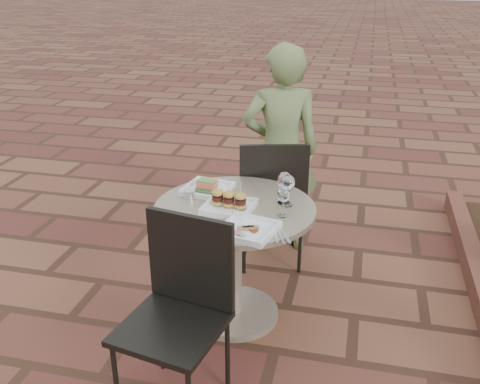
% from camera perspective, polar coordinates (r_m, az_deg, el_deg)
% --- Properties ---
extents(ground, '(60.00, 60.00, 0.00)m').
position_cam_1_polar(ground, '(3.48, -1.98, -11.23)').
color(ground, brown).
rests_on(ground, ground).
extents(cafe_table, '(0.90, 0.90, 0.73)m').
position_cam_1_polar(cafe_table, '(3.07, -0.55, -5.71)').
color(cafe_table, gray).
rests_on(cafe_table, ground).
extents(chair_far, '(0.54, 0.54, 0.93)m').
position_cam_1_polar(chair_far, '(3.57, 3.44, -0.21)').
color(chair_far, black).
rests_on(chair_far, ground).
extents(chair_near, '(0.51, 0.51, 0.93)m').
position_cam_1_polar(chair_near, '(2.53, -6.35, -11.24)').
color(chair_near, black).
rests_on(chair_near, ground).
extents(diner, '(0.63, 0.50, 1.50)m').
position_cam_1_polar(diner, '(3.77, 4.36, 4.33)').
color(diner, '#5C6F3D').
rests_on(diner, ground).
extents(plate_salmon, '(0.29, 0.29, 0.07)m').
position_cam_1_polar(plate_salmon, '(3.15, -3.51, 0.43)').
color(plate_salmon, white).
rests_on(plate_salmon, cafe_table).
extents(plate_sliders, '(0.29, 0.29, 0.17)m').
position_cam_1_polar(plate_sliders, '(2.91, -1.19, -1.18)').
color(plate_sliders, white).
rests_on(plate_sliders, cafe_table).
extents(plate_tuna, '(0.32, 0.32, 0.03)m').
position_cam_1_polar(plate_tuna, '(2.68, 0.86, -3.98)').
color(plate_tuna, white).
rests_on(plate_tuna, cafe_table).
extents(wine_glass_right, '(0.07, 0.07, 0.17)m').
position_cam_1_polar(wine_glass_right, '(2.81, 4.69, -0.29)').
color(wine_glass_right, white).
rests_on(wine_glass_right, cafe_table).
extents(wine_glass_mid, '(0.08, 0.08, 0.19)m').
position_cam_1_polar(wine_glass_mid, '(2.96, 4.75, 1.15)').
color(wine_glass_mid, white).
rests_on(wine_glass_mid, cafe_table).
extents(wine_glass_far, '(0.08, 0.08, 0.18)m').
position_cam_1_polar(wine_glass_far, '(2.94, 5.12, 0.89)').
color(wine_glass_far, white).
rests_on(wine_glass_far, cafe_table).
extents(steel_ramekin, '(0.07, 0.07, 0.05)m').
position_cam_1_polar(steel_ramekin, '(3.07, -5.42, -0.23)').
color(steel_ramekin, silver).
rests_on(steel_ramekin, cafe_table).
extents(cutlery_set, '(0.15, 0.21, 0.00)m').
position_cam_1_polar(cutlery_set, '(2.66, 4.33, -4.61)').
color(cutlery_set, silver).
rests_on(cutlery_set, cafe_table).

